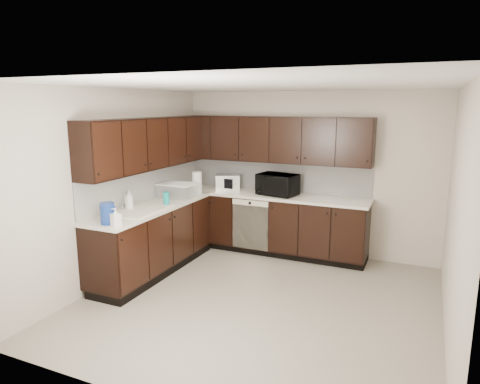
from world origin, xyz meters
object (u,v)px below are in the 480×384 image
at_px(sink, 139,215).
at_px(toaster_oven, 228,182).
at_px(storage_bin, 178,190).
at_px(blue_pitcher, 107,213).
at_px(microwave, 277,185).

height_order(sink, toaster_oven, sink).
bearing_deg(sink, storage_bin, 89.70).
bearing_deg(blue_pitcher, toaster_oven, 75.61).
bearing_deg(storage_bin, microwave, 29.58).
relative_size(microwave, toaster_oven, 1.51).
bearing_deg(toaster_oven, microwave, -30.66).
bearing_deg(blue_pitcher, microwave, 56.14).
bearing_deg(sink, toaster_oven, 76.24).
height_order(sink, blue_pitcher, sink).
relative_size(toaster_oven, storage_bin, 0.75).
distance_m(toaster_oven, storage_bin, 0.94).
bearing_deg(toaster_oven, sink, -128.46).
bearing_deg(blue_pitcher, storage_bin, 86.32).
bearing_deg(storage_bin, sink, -90.30).
relative_size(toaster_oven, blue_pitcher, 1.54).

